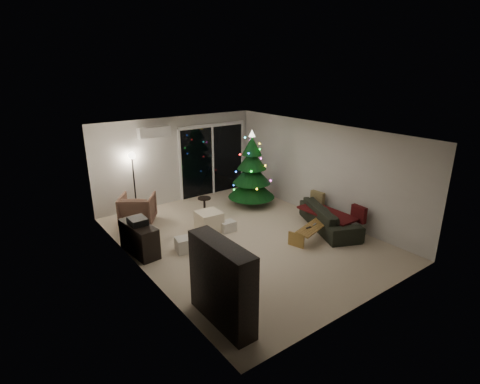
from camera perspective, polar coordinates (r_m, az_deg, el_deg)
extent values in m
plane|color=beige|center=(8.89, 0.63, -7.05)|extent=(6.50, 6.50, 0.00)
plane|color=white|center=(8.11, 0.70, 9.04)|extent=(6.50, 6.50, 0.00)
cube|color=silver|center=(11.08, -9.55, 4.85)|extent=(5.00, 0.02, 2.50)
cube|color=silver|center=(6.32, 18.84, -6.85)|extent=(5.00, 0.02, 2.50)
cube|color=silver|center=(7.28, -15.27, -3.06)|extent=(0.02, 6.50, 2.50)
cube|color=silver|center=(10.06, 12.12, 3.26)|extent=(0.02, 6.50, 2.50)
cube|color=black|center=(11.69, -4.21, 4.78)|extent=(2.20, 0.02, 2.10)
cube|color=white|center=(10.51, -12.94, 8.89)|extent=(0.90, 0.22, 0.28)
cube|color=#3F3833|center=(12.42, -5.37, 0.31)|extent=(2.60, 1.00, 0.10)
cube|color=white|center=(12.59, -6.40, 3.15)|extent=(2.20, 0.06, 1.00)
cube|color=black|center=(8.37, -15.09, -6.89)|extent=(0.50, 1.12, 0.68)
cube|color=black|center=(8.21, -15.33, -4.30)|extent=(0.34, 0.41, 0.14)
imported|color=brown|center=(9.91, -15.33, -2.52)|extent=(1.16, 1.16, 0.77)
cube|color=beige|center=(9.19, -4.74, -4.49)|extent=(0.59, 0.59, 0.50)
cube|color=white|center=(8.34, -8.18, -7.89)|extent=(0.50, 0.42, 0.32)
cube|color=white|center=(9.21, -1.91, -5.24)|extent=(0.37, 0.28, 0.25)
cylinder|color=black|center=(10.30, -5.43, -2.05)|extent=(0.41, 0.41, 0.45)
cylinder|color=black|center=(10.52, -15.78, 1.18)|extent=(0.26, 0.26, 1.63)
imported|color=black|center=(9.55, 13.49, -3.75)|extent=(1.55, 2.18, 0.59)
cube|color=#521010|center=(9.43, 13.15, -3.15)|extent=(0.64, 1.47, 0.05)
cube|color=#9F8B5B|center=(10.04, 11.72, -1.03)|extent=(0.15, 0.40, 0.39)
cube|color=#521010|center=(9.29, 17.64, -3.20)|extent=(0.14, 0.40, 0.39)
cube|color=black|center=(8.70, 10.40, -5.35)|extent=(0.14, 0.04, 0.02)
cube|color=slate|center=(8.90, 11.29, -4.84)|extent=(0.14, 0.08, 0.02)
cone|color=#0E4012|center=(10.62, 1.79, 3.61)|extent=(1.69, 1.69, 2.18)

